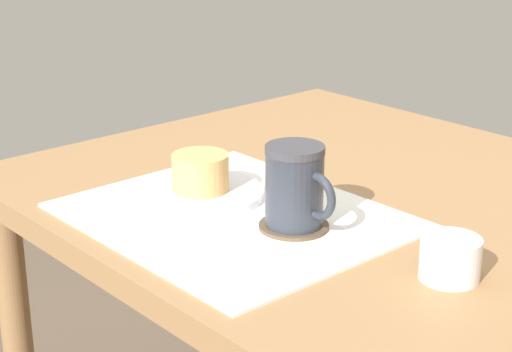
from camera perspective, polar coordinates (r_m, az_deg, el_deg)
name	(u,v)px	position (r m, az deg, el deg)	size (l,w,h in m)	color
dining_table	(370,255)	(1.27, 7.63, -5.22)	(1.03, 0.81, 0.75)	#997047
placemat	(234,216)	(1.16, -1.49, -2.68)	(0.43, 0.36, 0.00)	white
pastry_plate	(201,194)	(1.22, -3.69, -1.18)	(0.18, 0.18, 0.01)	white
pastry	(201,172)	(1.20, -3.72, 0.26)	(0.08, 0.08, 0.05)	#E0A860
coffee_coaster	(294,226)	(1.11, 2.54, -3.35)	(0.09, 0.09, 0.01)	brown
coffee_mug	(296,186)	(1.09, 2.68, -0.68)	(0.11, 0.08, 0.11)	#2D333D
sugar_bowl	(450,258)	(1.00, 12.82, -5.38)	(0.07, 0.07, 0.05)	white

